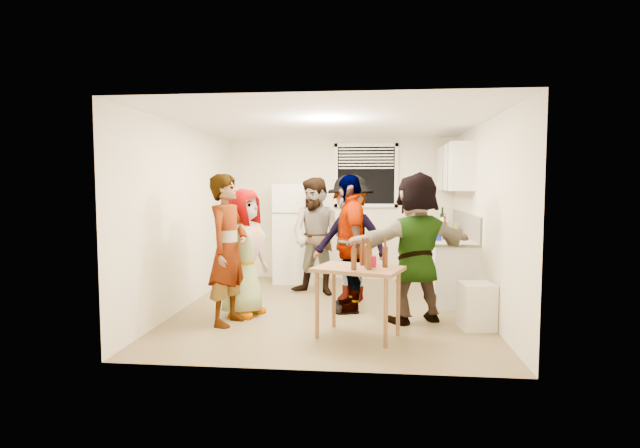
# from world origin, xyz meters

# --- Properties ---
(room) EXTENTS (4.00, 4.50, 2.50)m
(room) POSITION_xyz_m (0.00, 0.00, 0.00)
(room) COLOR white
(room) RESTS_ON ground
(window) EXTENTS (1.12, 0.10, 1.06)m
(window) POSITION_xyz_m (0.45, 2.21, 1.85)
(window) COLOR white
(window) RESTS_ON room
(refrigerator) EXTENTS (0.70, 0.70, 1.70)m
(refrigerator) POSITION_xyz_m (-0.75, 1.88, 0.85)
(refrigerator) COLOR white
(refrigerator) RESTS_ON ground
(counter_lower) EXTENTS (0.60, 2.20, 0.86)m
(counter_lower) POSITION_xyz_m (1.70, 1.15, 0.43)
(counter_lower) COLOR white
(counter_lower) RESTS_ON ground
(countertop) EXTENTS (0.64, 2.22, 0.04)m
(countertop) POSITION_xyz_m (1.70, 1.15, 0.88)
(countertop) COLOR beige
(countertop) RESTS_ON counter_lower
(backsplash) EXTENTS (0.03, 2.20, 0.36)m
(backsplash) POSITION_xyz_m (1.99, 1.15, 1.08)
(backsplash) COLOR #A9A49B
(backsplash) RESTS_ON countertop
(upper_cabinets) EXTENTS (0.34, 1.60, 0.70)m
(upper_cabinets) POSITION_xyz_m (1.83, 1.35, 1.95)
(upper_cabinets) COLOR white
(upper_cabinets) RESTS_ON room
(kettle) EXTENTS (0.32, 0.30, 0.22)m
(kettle) POSITION_xyz_m (1.65, 1.14, 0.90)
(kettle) COLOR silver
(kettle) RESTS_ON countertop
(paper_towel) EXTENTS (0.13, 0.13, 0.28)m
(paper_towel) POSITION_xyz_m (1.68, 1.26, 0.90)
(paper_towel) COLOR white
(paper_towel) RESTS_ON countertop
(wine_bottle) EXTENTS (0.08, 0.08, 0.30)m
(wine_bottle) POSITION_xyz_m (1.75, 1.97, 0.90)
(wine_bottle) COLOR black
(wine_bottle) RESTS_ON countertop
(beer_bottle_counter) EXTENTS (0.07, 0.07, 0.25)m
(beer_bottle_counter) POSITION_xyz_m (1.60, 0.65, 0.90)
(beer_bottle_counter) COLOR #47230C
(beer_bottle_counter) RESTS_ON countertop
(blue_cup) EXTENTS (0.09, 0.09, 0.11)m
(blue_cup) POSITION_xyz_m (1.49, 0.49, 0.90)
(blue_cup) COLOR #1018AF
(blue_cup) RESTS_ON countertop
(picture_frame) EXTENTS (0.02, 0.20, 0.17)m
(picture_frame) POSITION_xyz_m (1.92, 1.57, 0.98)
(picture_frame) COLOR gold
(picture_frame) RESTS_ON countertop
(trash_bin) EXTENTS (0.42, 0.42, 0.54)m
(trash_bin) POSITION_xyz_m (1.78, -0.74, 0.25)
(trash_bin) COLOR silver
(trash_bin) RESTS_ON ground
(serving_table) EXTENTS (1.07, 0.88, 0.78)m
(serving_table) POSITION_xyz_m (0.41, -1.19, 0.00)
(serving_table) COLOR brown
(serving_table) RESTS_ON ground
(beer_bottle_table) EXTENTS (0.06, 0.06, 0.24)m
(beer_bottle_table) POSITION_xyz_m (0.51, -1.22, 0.78)
(beer_bottle_table) COLOR #47230C
(beer_bottle_table) RESTS_ON serving_table
(red_cup) EXTENTS (0.09, 0.09, 0.12)m
(red_cup) POSITION_xyz_m (0.56, -1.15, 0.78)
(red_cup) COLOR red
(red_cup) RESTS_ON serving_table
(guest_grey) EXTENTS (1.81, 1.32, 0.52)m
(guest_grey) POSITION_xyz_m (-1.09, -0.41, 0.00)
(guest_grey) COLOR gray
(guest_grey) RESTS_ON ground
(guest_stripe) EXTENTS (1.92, 1.07, 0.44)m
(guest_stripe) POSITION_xyz_m (-1.17, -0.82, 0.00)
(guest_stripe) COLOR #141933
(guest_stripe) RESTS_ON ground
(guest_back_left) EXTENTS (1.41, 1.98, 0.68)m
(guest_back_left) POSITION_xyz_m (-0.27, 0.90, 0.00)
(guest_back_left) COLOR brown
(guest_back_left) RESTS_ON ground
(guest_back_right) EXTENTS (1.82, 2.15, 0.68)m
(guest_back_right) POSITION_xyz_m (0.25, 0.53, 0.00)
(guest_back_right) COLOR #3D3D42
(guest_back_right) RESTS_ON ground
(guest_black) EXTENTS (2.00, 1.41, 0.44)m
(guest_black) POSITION_xyz_m (0.26, -0.05, 0.00)
(guest_black) COLOR black
(guest_black) RESTS_ON ground
(guest_orange) EXTENTS (2.34, 2.40, 0.54)m
(guest_orange) POSITION_xyz_m (1.09, -0.48, 0.00)
(guest_orange) COLOR #ED954F
(guest_orange) RESTS_ON ground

